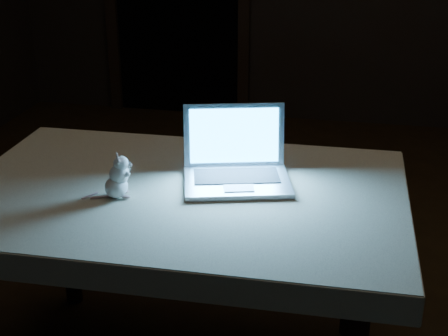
# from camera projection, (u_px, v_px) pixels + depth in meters

# --- Properties ---
(floor) EXTENTS (5.00, 5.00, 0.00)m
(floor) POSITION_uv_depth(u_px,v_px,m) (287.00, 327.00, 2.46)
(floor) COLOR black
(floor) RESTS_ON ground
(table) EXTENTS (1.28, 0.83, 0.68)m
(table) POSITION_uv_depth(u_px,v_px,m) (184.00, 286.00, 2.11)
(table) COLOR black
(table) RESTS_ON floor
(tablecloth) EXTENTS (1.41, 0.99, 0.08)m
(tablecloth) POSITION_uv_depth(u_px,v_px,m) (154.00, 204.00, 1.97)
(tablecloth) COLOR beige
(tablecloth) RESTS_ON table
(laptop) EXTENTS (0.39, 0.36, 0.22)m
(laptop) POSITION_uv_depth(u_px,v_px,m) (237.00, 152.00, 1.96)
(laptop) COLOR #A4A5A9
(laptop) RESTS_ON tablecloth
(plush_mouse) EXTENTS (0.11, 0.11, 0.14)m
(plush_mouse) POSITION_uv_depth(u_px,v_px,m) (116.00, 176.00, 1.90)
(plush_mouse) COLOR white
(plush_mouse) RESTS_ON tablecloth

